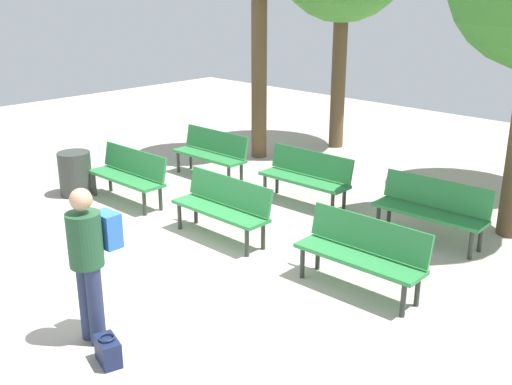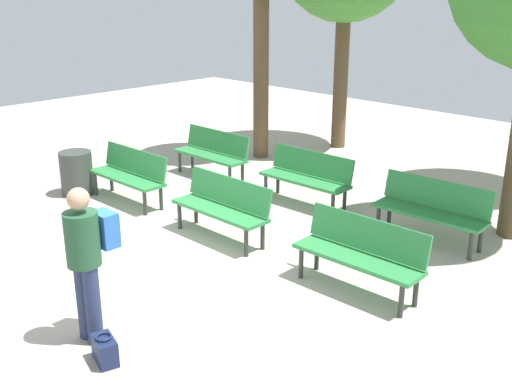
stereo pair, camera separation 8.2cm
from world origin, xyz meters
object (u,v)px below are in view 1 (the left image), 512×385
at_px(bench_r1_c2, 432,207).
at_px(handbag, 108,351).
at_px(bench_r0_c2, 362,250).
at_px(bench_r1_c1, 307,175).
at_px(bench_r0_c0, 129,173).
at_px(visitor_with_backpack, 90,256).
at_px(bench_r0_c1, 223,204).
at_px(bench_r1_c0, 211,151).
at_px(trash_bin, 75,174).

xyz_separation_m(bench_r1_c2, handbag, (-0.73, -4.86, -0.37)).
bearing_deg(bench_r0_c2, bench_r1_c1, 140.20).
xyz_separation_m(bench_r0_c0, visitor_with_backpack, (3.24, -2.68, 0.43)).
relative_size(bench_r0_c0, bench_r0_c1, 1.00).
xyz_separation_m(bench_r1_c0, visitor_with_backpack, (3.28, -4.55, 0.43)).
distance_m(bench_r0_c1, bench_r0_c2, 2.33).
bearing_deg(bench_r0_c1, visitor_with_backpack, -70.32).
height_order(bench_r0_c1, bench_r1_c0, same).
xyz_separation_m(handbag, trash_bin, (-4.67, 2.40, 0.24)).
distance_m(bench_r0_c2, bench_r1_c0, 4.93).
xyz_separation_m(bench_r0_c2, handbag, (-0.88, -2.95, -0.37)).
distance_m(bench_r0_c0, trash_bin, 1.08).
relative_size(visitor_with_backpack, handbag, 4.63).
relative_size(bench_r0_c1, visitor_with_backpack, 0.97).
height_order(bench_r0_c0, bench_r0_c1, same).
distance_m(bench_r0_c2, visitor_with_backpack, 3.12).
bearing_deg(bench_r0_c1, bench_r0_c2, 1.04).
height_order(bench_r0_c0, bench_r1_c0, same).
bearing_deg(bench_r0_c0, bench_r1_c2, 23.42).
height_order(bench_r0_c2, handbag, bench_r0_c2).
distance_m(bench_r0_c0, bench_r1_c2, 4.86).
height_order(bench_r1_c0, bench_r1_c1, same).
height_order(bench_r1_c1, handbag, bench_r1_c1).
height_order(bench_r0_c2, bench_r1_c0, same).
xyz_separation_m(bench_r0_c1, handbag, (1.45, -2.88, -0.37)).
relative_size(bench_r0_c0, trash_bin, 2.13).
distance_m(bench_r0_c1, bench_r1_c1, 1.93).
relative_size(bench_r0_c2, bench_r1_c2, 1.00).
bearing_deg(visitor_with_backpack, bench_r1_c2, -105.26).
bearing_deg(handbag, bench_r1_c0, 128.38).
distance_m(bench_r1_c2, trash_bin, 5.94).
bearing_deg(bench_r1_c2, bench_r0_c1, -140.86).
bearing_deg(handbag, trash_bin, 152.81).
height_order(bench_r0_c2, visitor_with_backpack, visitor_with_backpack).
bearing_deg(bench_r1_c1, bench_r0_c2, -39.97).
distance_m(visitor_with_backpack, trash_bin, 4.82).
xyz_separation_m(bench_r0_c2, bench_r1_c2, (-0.15, 1.91, 0.00)).
xyz_separation_m(bench_r0_c2, trash_bin, (-5.55, -0.55, -0.13)).
distance_m(bench_r0_c0, bench_r1_c0, 1.87).
bearing_deg(bench_r0_c2, bench_r0_c0, 179.56).
bearing_deg(bench_r1_c1, trash_bin, -144.72).
xyz_separation_m(bench_r0_c0, bench_r1_c2, (4.42, 2.02, 0.00)).
distance_m(bench_r0_c1, handbag, 3.25).
xyz_separation_m(visitor_with_backpack, handbag, (0.45, -0.15, -0.80)).
height_order(bench_r1_c0, visitor_with_backpack, visitor_with_backpack).
bearing_deg(handbag, bench_r0_c1, 116.76).
relative_size(bench_r0_c0, bench_r1_c0, 1.00).
bearing_deg(bench_r0_c1, bench_r1_c1, 91.17).
bearing_deg(bench_r0_c2, bench_r1_c2, 92.51).
xyz_separation_m(visitor_with_backpack, trash_bin, (-4.22, 2.25, -0.56)).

